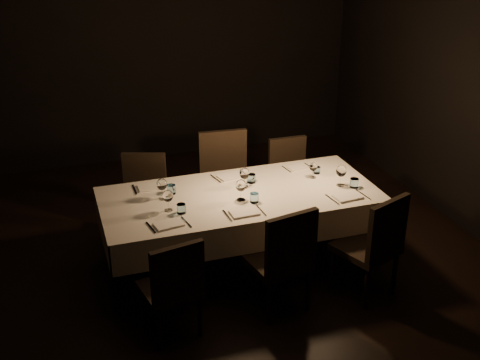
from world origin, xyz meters
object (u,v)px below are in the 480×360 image
object	(u,v)px
dining_table	(240,201)
chair_near_right	(374,242)
chair_far_left	(144,194)
chair_far_center	(226,179)
chair_near_center	(283,256)
chair_near_left	(173,285)
chair_far_right	(290,174)

from	to	relation	value
dining_table	chair_near_right	xyz separation A→B (m)	(0.94, -0.82, -0.15)
chair_far_left	chair_far_center	size ratio (longest dim) A/B	0.86
dining_table	chair_far_left	xyz separation A→B (m)	(-0.76, 0.79, -0.18)
chair_near_center	chair_far_left	bearing A→B (deg)	-72.22
dining_table	chair_near_left	xyz separation A→B (m)	(-0.82, -0.84, -0.19)
chair_near_left	chair_far_center	world-z (taller)	chair_far_center
chair_near_center	chair_far_center	bearing A→B (deg)	-100.53
chair_far_left	chair_far_right	size ratio (longest dim) A/B	1.04
chair_far_left	dining_table	bearing A→B (deg)	-27.12
dining_table	chair_far_right	bearing A→B (deg)	44.39
chair_near_left	chair_near_right	distance (m)	1.76
chair_near_right	chair_far_center	size ratio (longest dim) A/B	0.93
chair_far_right	dining_table	bearing A→B (deg)	-134.92
chair_near_left	chair_far_center	bearing A→B (deg)	-130.81
dining_table	chair_near_left	distance (m)	1.19
chair_near_right	chair_far_left	xyz separation A→B (m)	(-1.70, 1.61, -0.03)
chair_far_right	chair_far_left	bearing A→B (deg)	-177.93
chair_near_right	chair_far_center	distance (m)	1.80
chair_near_left	chair_near_right	world-z (taller)	chair_near_right
chair_near_left	chair_near_center	distance (m)	0.93
chair_near_left	chair_far_center	distance (m)	1.85
chair_near_center	chair_near_right	distance (m)	0.83
chair_far_left	chair_near_left	bearing A→B (deg)	-73.05
chair_near_left	chair_far_right	bearing A→B (deg)	-146.04
chair_near_right	chair_far_center	xyz separation A→B (m)	(-0.84, 1.59, 0.03)
chair_near_left	chair_far_left	xyz separation A→B (m)	(0.06, 1.63, 0.01)
dining_table	chair_far_right	world-z (taller)	chair_far_right
chair_far_center	chair_far_right	xyz separation A→B (m)	(0.75, 0.07, -0.08)
chair_near_right	chair_far_left	size ratio (longest dim) A/B	1.07
chair_near_left	chair_far_left	distance (m)	1.63
chair_near_left	chair_far_right	xyz separation A→B (m)	(1.67, 1.67, -0.00)
chair_far_center	chair_far_right	size ratio (longest dim) A/B	1.20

